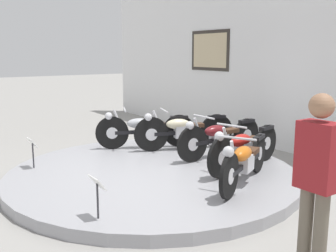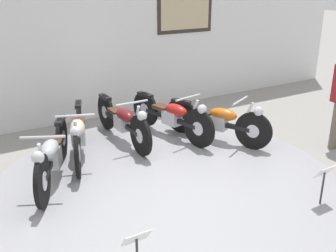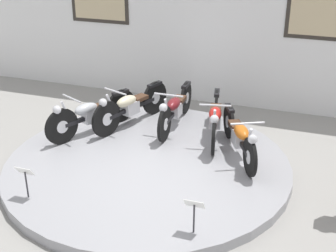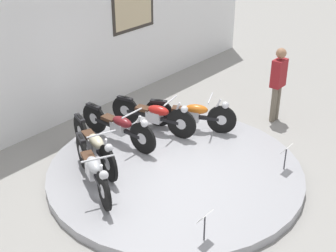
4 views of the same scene
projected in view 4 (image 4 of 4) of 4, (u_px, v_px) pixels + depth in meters
ground_plane at (175, 175)px, 8.72m from camera, size 60.00×60.00×0.00m
display_platform at (175, 171)px, 8.69m from camera, size 4.70×4.70×0.16m
back_wall at (50, 40)px, 9.75m from camera, size 14.00×0.22×3.84m
motorcycle_silver at (93, 168)px, 7.92m from camera, size 0.93×1.83×0.80m
motorcycle_cream at (95, 144)px, 8.60m from camera, size 0.78×1.92×0.81m
motorcycle_maroon at (119, 125)px, 9.29m from camera, size 0.54×2.00×0.80m
motorcycle_red at (154, 114)px, 9.73m from camera, size 0.58×1.96×0.80m
motorcycle_orange at (192, 113)px, 9.79m from camera, size 0.92×1.79×0.78m
info_placard_front_left at (205, 220)px, 6.74m from camera, size 0.26×0.11×0.51m
info_placard_front_centre at (286, 152)px, 8.43m from camera, size 0.26×0.11×0.51m
visitor_standing at (278, 80)px, 10.27m from camera, size 0.36×0.23×1.71m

